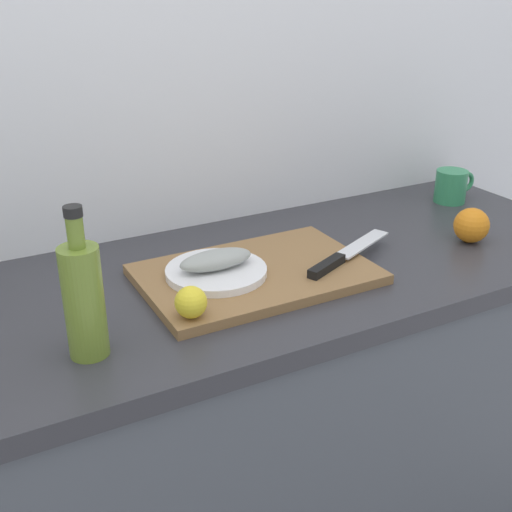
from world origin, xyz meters
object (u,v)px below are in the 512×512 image
(coffee_mug_0, at_px, (452,186))
(fish_fillet, at_px, (216,260))
(olive_oil_bottle, at_px, (84,298))
(cutting_board, at_px, (256,274))
(chef_knife, at_px, (340,257))
(lemon_0, at_px, (191,302))
(orange_0, at_px, (471,225))
(white_plate, at_px, (216,271))

(coffee_mug_0, bearing_deg, fish_fillet, -168.53)
(olive_oil_bottle, distance_m, coffee_mug_0, 1.10)
(cutting_board, height_order, chef_knife, chef_knife)
(lemon_0, height_order, orange_0, orange_0)
(olive_oil_bottle, bearing_deg, orange_0, 3.61)
(coffee_mug_0, bearing_deg, white_plate, -168.53)
(coffee_mug_0, bearing_deg, lemon_0, -161.87)
(orange_0, bearing_deg, coffee_mug_0, 54.94)
(fish_fillet, bearing_deg, chef_knife, -13.91)
(white_plate, bearing_deg, chef_knife, -13.91)
(fish_fillet, height_order, orange_0, orange_0)
(chef_knife, height_order, olive_oil_bottle, olive_oil_bottle)
(fish_fillet, xyz_separation_m, chef_knife, (0.25, -0.06, -0.02))
(fish_fillet, bearing_deg, lemon_0, -129.56)
(white_plate, relative_size, chef_knife, 0.72)
(coffee_mug_0, bearing_deg, cutting_board, -166.00)
(lemon_0, bearing_deg, chef_knife, 10.75)
(fish_fillet, distance_m, chef_knife, 0.26)
(coffee_mug_0, bearing_deg, orange_0, -125.06)
(olive_oil_bottle, bearing_deg, white_plate, 24.73)
(chef_knife, bearing_deg, cutting_board, 140.47)
(lemon_0, height_order, olive_oil_bottle, olive_oil_bottle)
(white_plate, bearing_deg, cutting_board, -10.87)
(white_plate, xyz_separation_m, orange_0, (0.61, -0.08, 0.01))
(cutting_board, bearing_deg, lemon_0, -148.54)
(chef_knife, xyz_separation_m, orange_0, (0.35, -0.01, 0.01))
(cutting_board, height_order, coffee_mug_0, coffee_mug_0)
(chef_knife, distance_m, lemon_0, 0.37)
(lemon_0, bearing_deg, coffee_mug_0, 18.13)
(chef_knife, bearing_deg, orange_0, -26.41)
(chef_knife, distance_m, olive_oil_bottle, 0.55)
(lemon_0, distance_m, orange_0, 0.72)
(cutting_board, relative_size, chef_knife, 1.66)
(white_plate, xyz_separation_m, chef_knife, (0.25, -0.06, 0.00))
(cutting_board, relative_size, lemon_0, 8.08)
(cutting_board, bearing_deg, white_plate, 169.13)
(cutting_board, height_order, fish_fillet, fish_fillet)
(orange_0, bearing_deg, white_plate, 172.84)
(fish_fillet, height_order, olive_oil_bottle, olive_oil_bottle)
(cutting_board, xyz_separation_m, fish_fillet, (-0.08, 0.02, 0.04))
(olive_oil_bottle, bearing_deg, coffee_mug_0, 15.28)
(fish_fillet, bearing_deg, coffee_mug_0, 11.47)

